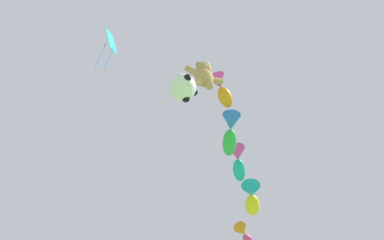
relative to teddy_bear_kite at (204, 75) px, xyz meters
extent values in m
ellipsoid|color=tan|center=(0.00, 0.01, -0.21)|extent=(0.74, 0.63, 0.90)
sphere|color=tan|center=(0.00, 0.01, 0.46)|extent=(0.62, 0.62, 0.62)
sphere|color=beige|center=(0.00, -0.26, 0.41)|extent=(0.26, 0.26, 0.26)
sphere|color=tan|center=(-0.22, 0.01, 0.70)|extent=(0.25, 0.25, 0.25)
cylinder|color=tan|center=(-0.54, 0.01, -0.05)|extent=(0.53, 0.24, 0.42)
sphere|color=tan|center=(-0.20, 0.01, -0.64)|extent=(0.33, 0.33, 0.33)
sphere|color=tan|center=(0.22, 0.01, 0.70)|extent=(0.25, 0.25, 0.25)
cylinder|color=tan|center=(0.54, 0.01, -0.05)|extent=(0.53, 0.24, 0.42)
sphere|color=tan|center=(0.20, 0.01, -0.64)|extent=(0.33, 0.33, 0.33)
sphere|color=white|center=(-0.85, 0.06, -1.42)|extent=(0.98, 0.98, 0.98)
sphere|color=black|center=(-0.40, 0.06, -1.42)|extent=(0.28, 0.28, 0.28)
sphere|color=black|center=(-0.95, 0.37, -1.10)|extent=(0.28, 0.28, 0.28)
sphere|color=black|center=(-0.85, -0.38, -1.49)|extent=(0.28, 0.28, 0.28)
sphere|color=black|center=(-0.64, 0.22, -1.78)|extent=(0.28, 0.28, 0.28)
ellipsoid|color=orange|center=(1.60, 1.16, 1.12)|extent=(1.18, 1.16, 0.49)
cone|color=#E53F9E|center=(0.99, 0.60, 1.12)|extent=(0.93, 0.93, 0.72)
sphere|color=black|center=(1.85, 1.40, 1.25)|extent=(0.13, 0.13, 0.13)
ellipsoid|color=green|center=(2.87, 3.21, 0.92)|extent=(1.23, 1.67, 0.56)
cone|color=blue|center=(2.38, 2.13, 0.92)|extent=(1.09, 1.11, 0.82)
sphere|color=black|center=(3.07, 3.66, 1.07)|extent=(0.14, 0.14, 0.14)
ellipsoid|color=#19ADB2|center=(4.51, 5.14, 1.63)|extent=(1.34, 1.60, 0.54)
cone|color=#E53F9E|center=(3.88, 4.17, 1.63)|extent=(1.11, 1.12, 0.80)
sphere|color=black|center=(4.77, 5.54, 1.77)|extent=(0.14, 0.14, 0.14)
ellipsoid|color=yellow|center=(6.34, 7.01, 1.43)|extent=(1.50, 1.70, 0.69)
cone|color=#19ADB2|center=(5.71, 6.03, 1.43)|extent=(1.31, 1.25, 1.02)
sphere|color=black|center=(6.60, 7.41, 1.61)|extent=(0.18, 0.18, 0.18)
cone|color=orange|center=(6.41, 8.46, 0.75)|extent=(1.08, 1.07, 0.73)
cube|color=#19ADB2|center=(-3.75, 1.82, 3.35)|extent=(0.95, 1.14, 1.46)
cylinder|color=blue|center=(-3.94, 1.84, 1.88)|extent=(0.03, 0.17, 2.01)
cylinder|color=blue|center=(-3.56, 1.80, 1.81)|extent=(0.03, 0.05, 2.15)
camera|label=1|loc=(-3.30, -6.17, -12.65)|focal=35.00mm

